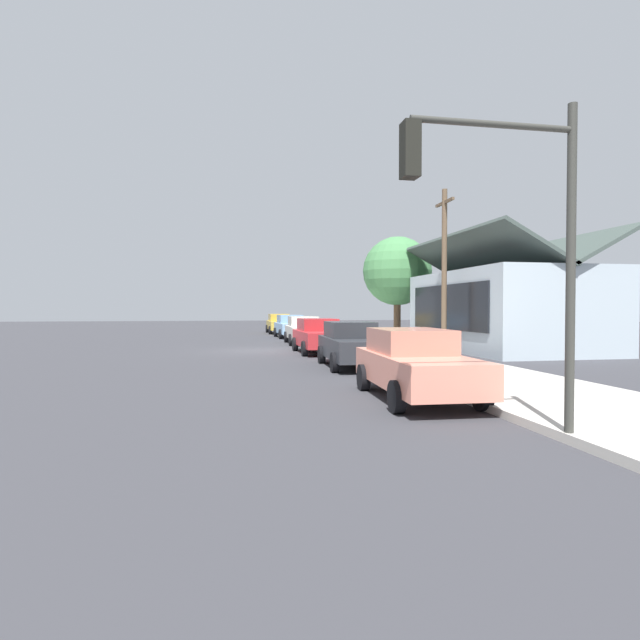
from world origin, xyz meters
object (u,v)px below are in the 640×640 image
object	(u,v)px
car_ivory	(304,330)
traffic_light_main	(508,214)
car_skyblue	(290,326)
car_charcoal	(352,344)
car_mustard	(279,323)
car_coral	(415,363)
fire_hydrant_red	(322,334)
shade_tree	(397,271)
car_cherry	(319,335)
utility_pole_wooden	(444,268)

from	to	relation	value
car_ivory	traffic_light_main	xyz separation A→B (m)	(22.26, -0.29, 2.68)
car_skyblue	car_charcoal	bearing A→B (deg)	-1.95
car_mustard	car_coral	bearing A→B (deg)	-0.15
car_ivory	fire_hydrant_red	bearing A→B (deg)	136.30
car_ivory	car_coral	xyz separation A→B (m)	(18.19, -0.17, 0.00)
car_coral	shade_tree	world-z (taller)	shade_tree
car_cherry	fire_hydrant_red	xyz separation A→B (m)	(-7.49, 1.59, -0.32)
car_skyblue	utility_pole_wooden	world-z (taller)	utility_pole_wooden
car_skyblue	traffic_light_main	xyz separation A→B (m)	(28.46, -0.29, 2.68)
car_skyblue	shade_tree	bearing A→B (deg)	48.92
car_ivory	car_cherry	distance (m)	6.12
car_cherry	car_charcoal	bearing A→B (deg)	0.70
car_ivory	car_charcoal	world-z (taller)	same
car_coral	shade_tree	size ratio (longest dim) A/B	0.71
car_mustard	car_ivory	world-z (taller)	same
car_skyblue	car_mustard	bearing A→B (deg)	179.56
car_charcoal	car_cherry	bearing A→B (deg)	-176.71
car_mustard	car_coral	size ratio (longest dim) A/B	1.01
shade_tree	utility_pole_wooden	bearing A→B (deg)	-4.97
traffic_light_main	car_ivory	bearing A→B (deg)	179.27
car_charcoal	fire_hydrant_red	bearing A→B (deg)	175.62
fire_hydrant_red	car_charcoal	bearing A→B (deg)	-6.25
car_ivory	car_mustard	bearing A→B (deg)	-178.02
fire_hydrant_red	car_mustard	bearing A→B (deg)	-172.30
car_charcoal	car_mustard	bearing A→B (deg)	-177.97
car_cherry	car_coral	size ratio (longest dim) A/B	0.97
car_mustard	traffic_light_main	distance (m)	34.91
car_mustard	car_charcoal	world-z (taller)	same
car_mustard	traffic_light_main	bearing A→B (deg)	-0.33
car_mustard	car_coral	world-z (taller)	same
car_skyblue	utility_pole_wooden	xyz separation A→B (m)	(13.65, 5.37, 3.11)
car_mustard	fire_hydrant_red	bearing A→B (deg)	7.61
car_charcoal	fire_hydrant_red	xyz separation A→B (m)	(-13.19, 1.44, -0.32)
car_charcoal	shade_tree	distance (m)	14.84
car_coral	traffic_light_main	size ratio (longest dim) A/B	0.90
utility_pole_wooden	car_mustard	bearing A→B (deg)	-164.59
utility_pole_wooden	car_charcoal	bearing A→B (deg)	-51.23
car_skyblue	car_charcoal	world-z (taller)	same
car_mustard	shade_tree	distance (m)	13.46
car_charcoal	fire_hydrant_red	size ratio (longest dim) A/B	6.36
car_charcoal	car_coral	world-z (taller)	same
car_cherry	car_coral	world-z (taller)	same
utility_pole_wooden	car_coral	bearing A→B (deg)	-27.29
car_coral	traffic_light_main	xyz separation A→B (m)	(4.06, -0.11, 2.68)
car_skyblue	car_cherry	size ratio (longest dim) A/B	0.99
car_mustard	traffic_light_main	size ratio (longest dim) A/B	0.90
traffic_light_main	shade_tree	bearing A→B (deg)	164.71
car_ivory	utility_pole_wooden	bearing A→B (deg)	37.18
car_mustard	car_cherry	size ratio (longest dim) A/B	1.04
car_coral	fire_hydrant_red	world-z (taller)	car_coral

